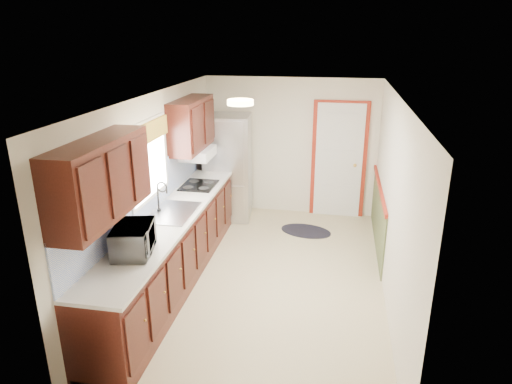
% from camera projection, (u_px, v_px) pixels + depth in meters
% --- Properties ---
extents(room_shell, '(3.20, 5.20, 2.52)m').
position_uv_depth(room_shell, '(268.00, 194.00, 5.69)').
color(room_shell, '#C6B78B').
rests_on(room_shell, ground).
extents(kitchen_run, '(0.63, 4.00, 2.20)m').
position_uv_depth(kitchen_run, '(168.00, 225.00, 5.76)').
color(kitchen_run, '#36110C').
rests_on(kitchen_run, ground).
extents(back_wall_trim, '(1.12, 2.30, 2.08)m').
position_uv_depth(back_wall_trim, '(347.00, 172.00, 7.67)').
color(back_wall_trim, maroon).
rests_on(back_wall_trim, ground).
extents(ceiling_fixture, '(0.30, 0.30, 0.06)m').
position_uv_depth(ceiling_fixture, '(240.00, 102.00, 5.17)').
color(ceiling_fixture, '#FFD88C').
rests_on(ceiling_fixture, room_shell).
extents(microwave, '(0.42, 0.61, 0.37)m').
position_uv_depth(microwave, '(133.00, 236.00, 4.69)').
color(microwave, white).
rests_on(microwave, kitchen_run).
extents(refrigerator, '(0.82, 0.79, 1.81)m').
position_uv_depth(refrigerator, '(228.00, 167.00, 7.86)').
color(refrigerator, '#B7B7BC').
rests_on(refrigerator, ground).
extents(rug, '(0.94, 0.72, 0.01)m').
position_uv_depth(rug, '(306.00, 231.00, 7.53)').
color(rug, black).
rests_on(rug, ground).
extents(cooktop, '(0.49, 0.58, 0.02)m').
position_uv_depth(cooktop, '(199.00, 185.00, 6.80)').
color(cooktop, black).
rests_on(cooktop, kitchen_run).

